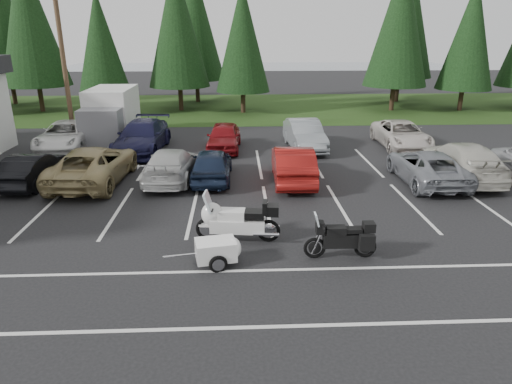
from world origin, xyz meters
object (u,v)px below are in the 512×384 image
at_px(car_far_3, 305,135).
at_px(touring_motorcycle, 238,217).
at_px(car_far_4, 401,134).
at_px(box_truck, 109,115).
at_px(car_near_1, 33,169).
at_px(adventure_motorcycle, 341,235).
at_px(car_far_1, 142,137).
at_px(car_near_2, 94,165).
at_px(car_near_7, 462,161).
at_px(car_near_5, 293,164).
at_px(car_near_4, 212,164).
at_px(car_near_6, 427,167).
at_px(car_near_3, 171,165).
at_px(car_far_0, 66,135).
at_px(utility_pole, 63,58).
at_px(cargo_trailer, 216,252).
at_px(car_far_2, 224,137).

distance_m(car_far_3, touring_motorcycle, 12.03).
bearing_deg(car_far_4, box_truck, 171.89).
bearing_deg(car_near_1, adventure_motorcycle, 151.16).
distance_m(car_far_1, car_far_4, 14.15).
relative_size(box_truck, touring_motorcycle, 1.94).
bearing_deg(car_near_2, car_near_7, -177.01).
bearing_deg(car_near_7, adventure_motorcycle, 48.15).
relative_size(car_near_5, touring_motorcycle, 1.62).
relative_size(car_near_4, touring_motorcycle, 1.44).
xyz_separation_m(car_far_4, touring_motorcycle, (-9.14, -11.62, 0.10)).
relative_size(box_truck, adventure_motorcycle, 2.43).
height_order(box_truck, car_far_4, box_truck).
relative_size(car_near_6, car_far_4, 0.99).
relative_size(car_near_2, car_near_7, 1.03).
relative_size(car_near_6, touring_motorcycle, 1.73).
height_order(car_near_3, car_far_4, car_far_4).
distance_m(car_near_4, adventure_motorcycle, 8.33).
bearing_deg(car_near_6, car_near_2, -2.01).
distance_m(car_near_5, car_far_3, 5.80).
xyz_separation_m(car_near_4, car_far_1, (-3.93, 5.15, 0.10)).
distance_m(car_near_6, car_far_0, 18.56).
distance_m(box_truck, car_near_6, 17.76).
xyz_separation_m(car_near_3, car_far_0, (-6.46, 5.87, 0.04)).
xyz_separation_m(car_near_3, adventure_motorcycle, (5.71, -7.42, 0.01)).
height_order(utility_pole, car_far_1, utility_pole).
distance_m(car_near_5, cargo_trailer, 7.88).
bearing_deg(adventure_motorcycle, car_far_1, 122.81).
distance_m(box_truck, car_far_2, 7.32).
relative_size(utility_pole, car_near_1, 2.21).
bearing_deg(car_far_3, car_far_1, 177.60).
xyz_separation_m(car_far_4, cargo_trailer, (-9.76, -13.10, -0.33)).
relative_size(car_far_1, car_far_4, 1.10).
xyz_separation_m(car_near_2, car_far_4, (15.19, 5.60, -0.08)).
distance_m(box_truck, car_near_7, 19.07).
relative_size(car_near_5, car_far_2, 1.11).
xyz_separation_m(utility_pole, car_near_4, (8.34, -7.53, -3.99)).
bearing_deg(car_far_3, car_near_4, -135.60).
bearing_deg(car_near_3, cargo_trailer, 109.24).
xyz_separation_m(car_far_3, car_far_4, (5.42, 0.19, -0.08)).
bearing_deg(cargo_trailer, car_near_7, 24.92).
height_order(box_truck, car_far_3, box_truck).
bearing_deg(car_near_7, car_far_4, -81.29).
relative_size(car_near_4, car_near_5, 0.89).
xyz_separation_m(car_far_2, adventure_motorcycle, (3.56, -12.62, -0.02)).
relative_size(box_truck, car_near_5, 1.20).
distance_m(car_near_3, car_far_2, 5.63).
bearing_deg(utility_pole, box_truck, 14.04).
relative_size(utility_pole, box_truck, 1.61).
xyz_separation_m(car_near_5, car_far_2, (-3.06, 5.59, -0.05)).
distance_m(car_far_2, car_far_3, 4.38).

